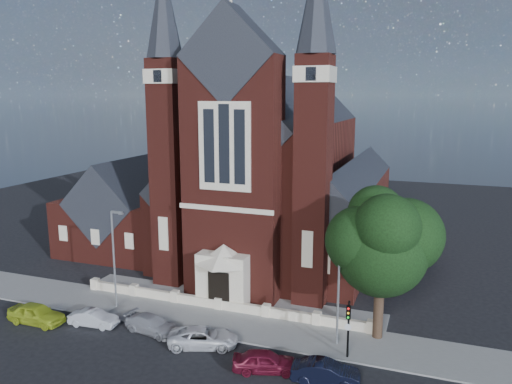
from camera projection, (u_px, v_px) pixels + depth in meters
ground at (256, 275)px, 47.90m from camera, size 120.00×120.00×0.00m
pavement_strip at (208, 320)px, 38.23m from camera, size 60.00×5.00×0.12m
forecourt_paving at (229, 300)px, 41.91m from camera, size 26.00×3.00×0.14m
forecourt_wall at (219, 310)px, 40.07m from camera, size 24.00×0.40×0.90m
church at (281, 178)px, 53.65m from camera, size 20.01×34.90×29.20m
parish_hall at (130, 214)px, 55.32m from camera, size 12.00×12.20×10.24m
street_tree at (383, 245)px, 33.74m from camera, size 6.40×6.60×10.70m
street_lamp_left at (115, 254)px, 39.57m from camera, size 1.16×0.22×8.09m
street_lamp_right at (340, 282)px, 33.47m from camera, size 1.16×0.22×8.09m
traffic_signal at (348, 322)px, 32.09m from camera, size 0.28×0.42×4.00m
car_lime_van at (36, 314)px, 37.56m from camera, size 4.50×1.85×1.53m
car_silver_a at (94, 318)px, 37.16m from camera, size 3.81×1.68×1.22m
car_silver_b at (152, 324)px, 36.13m from camera, size 4.53×2.49×1.24m
car_white_suv at (203, 337)px, 34.10m from camera, size 5.25×3.67×1.33m
car_dark_red at (265, 361)px, 31.01m from camera, size 4.35×2.76×1.38m
car_navy at (325, 372)px, 29.79m from camera, size 4.27×1.99×1.35m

